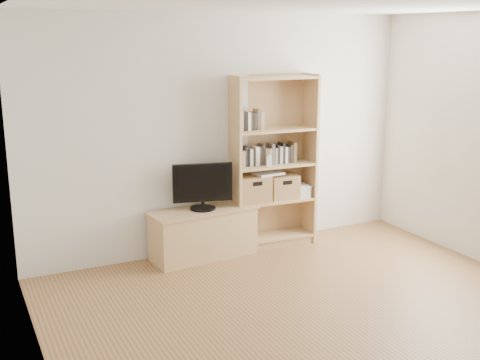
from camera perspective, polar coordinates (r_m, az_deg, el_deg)
floor at (r=4.99m, az=10.98°, el=-14.95°), size 4.50×5.00×0.01m
back_wall at (r=6.63m, az=-1.56°, el=4.37°), size 4.50×0.02×2.60m
left_wall at (r=3.65m, az=-17.64°, el=-4.06°), size 0.02×5.00×2.60m
ceiling at (r=4.40m, az=12.57°, el=16.35°), size 4.50×5.00×0.01m
tv_stand at (r=6.56m, az=-3.50°, el=-5.13°), size 1.16×0.53×0.52m
bookshelf at (r=6.78m, az=3.18°, el=1.74°), size 0.99×0.39×1.94m
television at (r=6.41m, az=-3.57°, el=-0.62°), size 0.63×0.20×0.50m
books_row_mid at (r=6.78m, az=3.11°, el=2.57°), size 0.88×0.19×0.23m
books_row_upper at (r=6.62m, az=1.46°, el=5.66°), size 0.38×0.16×0.20m
baby_monitor at (r=6.63m, az=2.76°, el=1.75°), size 0.06×0.05×0.11m
basket_left at (r=6.73m, az=1.19°, el=-0.81°), size 0.38×0.32×0.30m
basket_right at (r=6.89m, az=4.05°, el=-0.61°), size 0.35×0.30×0.27m
laptop at (r=6.75m, az=2.68°, el=0.64°), size 0.33×0.24×0.02m
magazine_stack at (r=7.01m, az=5.61°, el=-1.02°), size 0.20×0.28×0.12m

